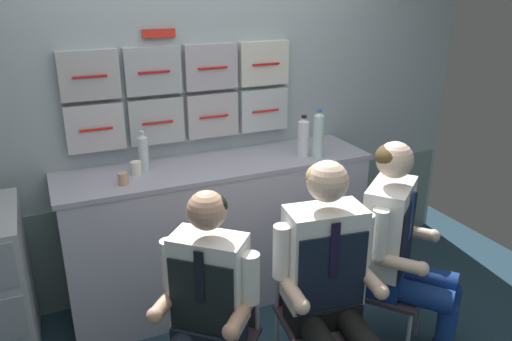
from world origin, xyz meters
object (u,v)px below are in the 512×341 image
at_px(folding_chair_right, 315,297).
at_px(crew_member_right, 329,279).
at_px(folding_chair_left, 217,318).
at_px(folding_chair_by_counter, 370,268).
at_px(sparkling_bottle_green, 143,152).
at_px(crew_member_left, 203,311).
at_px(paper_cup_blue, 123,178).
at_px(crew_member_by_counter, 401,244).

distance_m(folding_chair_right, crew_member_right, 0.26).
height_order(folding_chair_left, folding_chair_by_counter, same).
bearing_deg(crew_member_right, sparkling_bottle_green, 118.11).
height_order(folding_chair_left, folding_chair_right, same).
bearing_deg(crew_member_left, folding_chair_left, 48.04).
height_order(folding_chair_left, paper_cup_blue, paper_cup_blue).
bearing_deg(folding_chair_by_counter, crew_member_right, -149.43).
xyz_separation_m(crew_member_left, sparkling_bottle_green, (-0.00, 1.08, 0.43)).
xyz_separation_m(crew_member_left, folding_chair_right, (0.64, 0.08, -0.16)).
bearing_deg(crew_member_by_counter, sparkling_bottle_green, 139.15).
distance_m(crew_member_by_counter, sparkling_bottle_green, 1.60).
bearing_deg(crew_member_left, folding_chair_by_counter, 10.19).
distance_m(folding_chair_by_counter, crew_member_by_counter, 0.25).
bearing_deg(paper_cup_blue, crew_member_by_counter, -31.49).
bearing_deg(crew_member_right, folding_chair_right, 82.37).
distance_m(folding_chair_right, folding_chair_by_counter, 0.45).
distance_m(folding_chair_left, folding_chair_by_counter, 0.96).
height_order(folding_chair_right, crew_member_right, crew_member_right).
bearing_deg(folding_chair_right, sparkling_bottle_green, 122.49).
relative_size(crew_member_left, sparkling_bottle_green, 4.95).
relative_size(folding_chair_left, crew_member_left, 0.68).
height_order(folding_chair_right, folding_chair_by_counter, same).
xyz_separation_m(folding_chair_left, folding_chair_by_counter, (0.96, 0.07, 0.00)).
height_order(folding_chair_left, crew_member_by_counter, crew_member_by_counter).
bearing_deg(folding_chair_by_counter, crew_member_by_counter, -50.65).
bearing_deg(crew_member_left, crew_member_right, -6.94).
relative_size(crew_member_right, paper_cup_blue, 18.28).
relative_size(crew_member_left, crew_member_by_counter, 0.95).
xyz_separation_m(folding_chair_by_counter, sparkling_bottle_green, (-1.07, 0.89, 0.59)).
bearing_deg(crew_member_by_counter, folding_chair_right, 179.12).
bearing_deg(folding_chair_by_counter, folding_chair_left, -175.71).
relative_size(crew_member_by_counter, sparkling_bottle_green, 5.22).
bearing_deg(paper_cup_blue, sparkling_bottle_green, 50.06).
xyz_separation_m(crew_member_right, folding_chair_by_counter, (0.45, 0.27, -0.21)).
distance_m(folding_chair_right, crew_member_by_counter, 0.57).
bearing_deg(folding_chair_left, crew_member_by_counter, -2.64).
distance_m(crew_member_right, crew_member_by_counter, 0.57).
bearing_deg(crew_member_right, folding_chair_left, 159.01).
relative_size(folding_chair_left, paper_cup_blue, 11.71).
bearing_deg(crew_member_by_counter, folding_chair_by_counter, 129.35).
relative_size(crew_member_left, folding_chair_right, 1.47).
height_order(crew_member_left, crew_member_right, crew_member_right).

